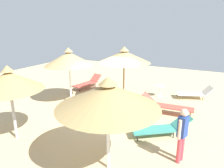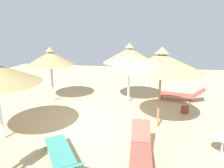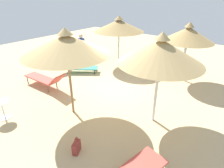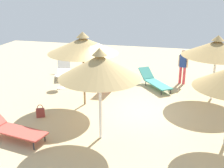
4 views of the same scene
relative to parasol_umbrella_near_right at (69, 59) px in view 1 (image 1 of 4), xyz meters
name	(u,v)px [view 1 (image 1 of 4)]	position (x,y,z in m)	size (l,w,h in m)	color
ground	(105,113)	(-0.30, -2.24, -2.40)	(24.00, 24.00, 0.10)	tan
parasol_umbrella_near_right	(69,59)	(0.00, 0.00, 0.00)	(2.48, 2.48, 2.91)	white
parasol_umbrella_far_right	(124,57)	(1.36, -2.44, 0.08)	(2.71, 2.71, 2.95)	olive
parasol_umbrella_front	(9,81)	(-3.79, -0.49, -0.18)	(2.28, 2.28, 2.71)	#B2B2B7
parasol_umbrella_far_left	(108,96)	(-3.68, -4.23, -0.15)	(2.80, 2.80, 2.73)	white
lounge_chair_center	(162,127)	(-1.17, -5.15, -2.03)	(1.80, 2.12, 0.72)	teal
lounge_chair_near_left	(167,105)	(0.86, -4.85, -1.92)	(0.69, 2.36, 0.88)	#CC4C3F
lounge_chair_back	(88,82)	(2.65, 0.70, -2.00)	(2.25, 1.02, 0.74)	#CC4C3F
lounge_chair_edge	(195,93)	(3.65, -5.79, -2.03)	(1.34, 2.00, 0.72)	silver
person_standing_near_right	(182,132)	(-2.44, -6.01, -1.37)	(0.47, 0.29, 1.71)	#D83F4C
handbag	(109,89)	(2.55, -0.92, -2.17)	(0.34, 0.26, 0.49)	maroon
side_table_round	(160,89)	(3.07, -3.97, -1.92)	(0.52, 0.52, 0.65)	silver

